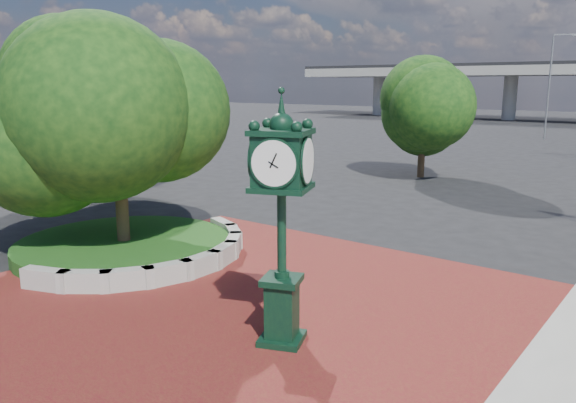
# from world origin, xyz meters

# --- Properties ---
(ground) EXTENTS (200.00, 200.00, 0.00)m
(ground) POSITION_xyz_m (0.00, 0.00, 0.00)
(ground) COLOR black
(ground) RESTS_ON ground
(plaza) EXTENTS (12.00, 12.00, 0.04)m
(plaza) POSITION_xyz_m (0.00, -1.00, 0.02)
(plaza) COLOR maroon
(plaza) RESTS_ON ground
(planter_wall) EXTENTS (2.96, 6.77, 0.54)m
(planter_wall) POSITION_xyz_m (-2.71, -0.00, 0.27)
(planter_wall) COLOR #9E9B93
(planter_wall) RESTS_ON ground
(grass_bed) EXTENTS (6.10, 6.10, 0.40)m
(grass_bed) POSITION_xyz_m (-5.00, 0.00, 0.20)
(grass_bed) COLOR #134516
(grass_bed) RESTS_ON ground
(tree_planter) EXTENTS (5.20, 5.20, 6.33)m
(tree_planter) POSITION_xyz_m (-5.00, 0.00, 3.72)
(tree_planter) COLOR #38281C
(tree_planter) RESTS_ON ground
(tree_northwest) EXTENTS (5.60, 5.60, 6.93)m
(tree_northwest) POSITION_xyz_m (-13.00, 5.00, 4.12)
(tree_northwest) COLOR #38281C
(tree_northwest) RESTS_ON ground
(tree_street) EXTENTS (4.40, 4.40, 5.45)m
(tree_street) POSITION_xyz_m (-4.00, 18.00, 3.24)
(tree_street) COLOR #38281C
(tree_street) RESTS_ON ground
(post_clock) EXTENTS (1.22, 1.22, 4.71)m
(post_clock) POSITION_xyz_m (2.23, -1.76, 2.59)
(post_clock) COLOR black
(post_clock) RESTS_ON ground
(street_lamp_far) EXTENTS (1.95, 0.87, 9.04)m
(street_lamp_far) POSITION_xyz_m (-3.97, 44.35, 5.30)
(street_lamp_far) COLOR slate
(street_lamp_far) RESTS_ON ground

